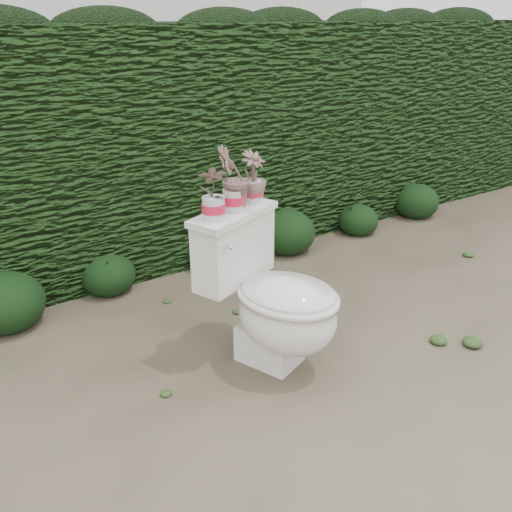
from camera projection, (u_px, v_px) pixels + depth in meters
ground at (247, 354)px, 2.87m from camera, size 60.00×60.00×0.00m
hedge at (125, 147)px, 3.77m from camera, size 8.00×1.00×1.60m
toilet at (274, 301)px, 2.67m from camera, size 0.68×0.80×0.78m
potted_plant_left at (213, 194)px, 2.46m from camera, size 0.15×0.13×0.25m
potted_plant_center at (233, 181)px, 2.57m from camera, size 0.19×0.16×0.30m
potted_plant_right at (253, 179)px, 2.70m from camera, size 0.17×0.17×0.25m
liriope_clump_2 at (5, 298)px, 3.07m from camera, size 0.44×0.44×0.35m
liriope_clump_3 at (108, 271)px, 3.48m from camera, size 0.35×0.35×0.28m
liriope_clump_4 at (209, 246)px, 3.85m from camera, size 0.36×0.36×0.29m
liriope_clump_5 at (287, 229)px, 4.07m from camera, size 0.43×0.43×0.35m
liriope_clump_6 at (358, 217)px, 4.43m from camera, size 0.33×0.33×0.26m
liriope_clump_7 at (417, 198)px, 4.80m from camera, size 0.39×0.39×0.31m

